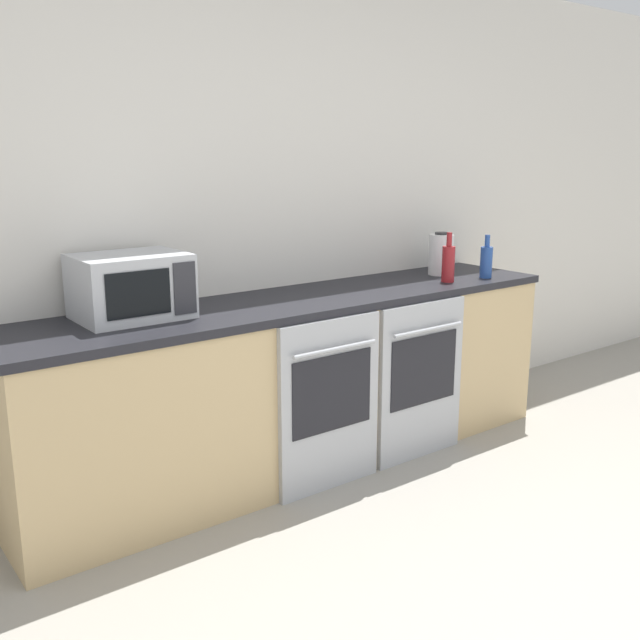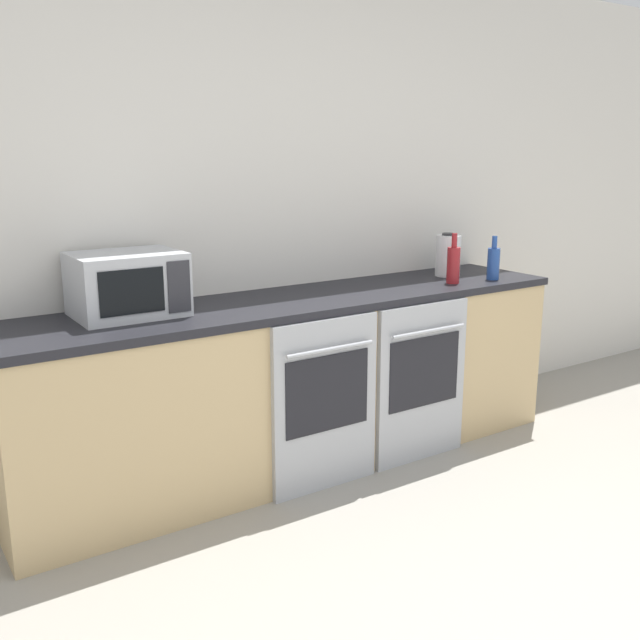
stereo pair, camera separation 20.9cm
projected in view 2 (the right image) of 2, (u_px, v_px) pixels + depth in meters
name	position (u px, v px, depth m)	size (l,w,h in m)	color
wall_back	(265.00, 210.00, 3.75)	(10.00, 0.06, 2.60)	silver
counter_back	(300.00, 381.00, 3.68)	(3.00, 0.64, 0.89)	tan
oven_left	(326.00, 404.00, 3.39)	(0.58, 0.06, 0.85)	#A8AAAF
oven_right	(422.00, 382.00, 3.71)	(0.58, 0.06, 0.85)	#A8AAAF
microwave	(127.00, 284.00, 3.16)	(0.47, 0.37, 0.28)	#B7BABF
bottle_red	(453.00, 264.00, 3.93)	(0.07, 0.07, 0.28)	maroon
bottle_blue	(493.00, 263.00, 4.05)	(0.07, 0.07, 0.25)	#234793
kettle	(448.00, 255.00, 4.16)	(0.14, 0.14, 0.25)	white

